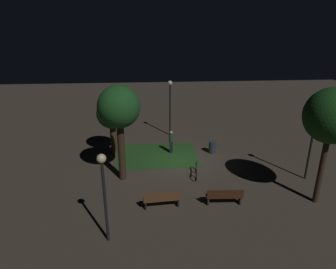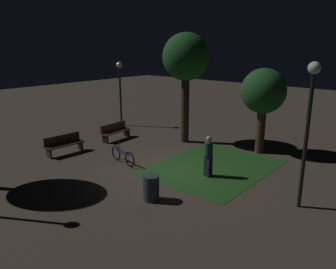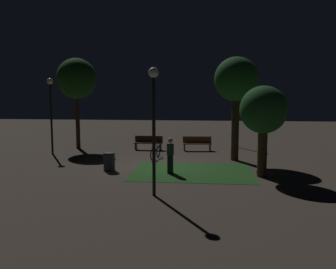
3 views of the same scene
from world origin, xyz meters
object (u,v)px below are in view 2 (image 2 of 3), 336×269
object	(u,v)px
lamp_post_near_wall	(309,111)
pedestrian	(208,155)
tree_tall_center	(186,59)
bench_lawn_edge	(115,131)
bench_near_trees	(64,144)
lamp_post_plaza_east	(120,82)
trash_bin	(151,188)
bicycle	(123,156)
tree_back_left	(263,93)

from	to	relation	value
lamp_post_near_wall	pedestrian	xyz separation A→B (m)	(-0.23, -3.56, -2.19)
tree_tall_center	lamp_post_near_wall	world-z (taller)	tree_tall_center
bench_lawn_edge	bench_near_trees	world-z (taller)	same
bench_near_trees	lamp_post_near_wall	distance (m)	10.64
lamp_post_near_wall	lamp_post_plaza_east	size ratio (longest dim) A/B	1.15
lamp_post_plaza_east	trash_bin	bearing A→B (deg)	53.25
bicycle	pedestrian	distance (m)	3.77
pedestrian	bench_lawn_edge	bearing A→B (deg)	-99.18
bicycle	lamp_post_plaza_east	bearing A→B (deg)	-131.48
tree_tall_center	pedestrian	xyz separation A→B (m)	(3.15, 3.54, -3.36)
pedestrian	bicycle	bearing A→B (deg)	-71.89
trash_bin	bicycle	world-z (taller)	bicycle
tree_tall_center	pedestrian	size ratio (longest dim) A/B	3.41
bench_lawn_edge	bench_near_trees	xyz separation A→B (m)	(3.10, -0.00, 0.00)
bicycle	bench_lawn_edge	bearing A→B (deg)	-126.18
bench_near_trees	pedestrian	distance (m)	6.92
tree_tall_center	tree_back_left	size ratio (longest dim) A/B	1.40
bench_lawn_edge	bench_near_trees	bearing A→B (deg)	-0.00
lamp_post_plaza_east	bicycle	world-z (taller)	lamp_post_plaza_east
lamp_post_plaza_east	tree_back_left	bearing A→B (deg)	93.63
bench_lawn_edge	trash_bin	size ratio (longest dim) A/B	2.16
lamp_post_near_wall	trash_bin	bearing A→B (deg)	-55.40
tree_back_left	lamp_post_plaza_east	bearing A→B (deg)	-86.37
lamp_post_near_wall	bicycle	world-z (taller)	lamp_post_near_wall
lamp_post_plaza_east	bicycle	distance (m)	7.32
bench_lawn_edge	trash_bin	bearing A→B (deg)	57.94
bicycle	tree_back_left	bearing A→B (deg)	143.82
bench_near_trees	bicycle	distance (m)	3.17
bench_near_trees	tree_tall_center	bearing A→B (deg)	149.41
tree_tall_center	lamp_post_near_wall	size ratio (longest dim) A/B	1.23
bench_near_trees	tree_tall_center	size ratio (longest dim) A/B	0.33
tree_back_left	lamp_post_near_wall	world-z (taller)	lamp_post_near_wall
bench_near_trees	pedestrian	world-z (taller)	pedestrian
bench_lawn_edge	tree_tall_center	size ratio (longest dim) A/B	0.33
tree_tall_center	pedestrian	distance (m)	5.81
bench_near_trees	bicycle	size ratio (longest dim) A/B	1.06
lamp_post_plaza_east	pedestrian	xyz separation A→B (m)	(3.43, 8.75, -1.86)
bench_lawn_edge	lamp_post_near_wall	distance (m)	10.56
tree_back_left	bench_near_trees	bearing A→B (deg)	-48.51
bench_lawn_edge	bicycle	world-z (taller)	bicycle
lamp_post_near_wall	bicycle	size ratio (longest dim) A/B	2.61
bench_near_trees	bicycle	world-z (taller)	bicycle
trash_bin	lamp_post_near_wall	bearing A→B (deg)	124.60
bench_near_trees	pedestrian	bearing A→B (deg)	107.14
lamp_post_plaza_east	lamp_post_near_wall	bearing A→B (deg)	73.44
bicycle	lamp_post_near_wall	bearing A→B (deg)	97.45
lamp_post_near_wall	tree_tall_center	bearing A→B (deg)	-115.46
trash_bin	bicycle	xyz separation A→B (m)	(-1.73, -3.27, -0.08)
lamp_post_near_wall	lamp_post_plaza_east	distance (m)	12.84
bench_lawn_edge	bicycle	bearing A→B (deg)	53.82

